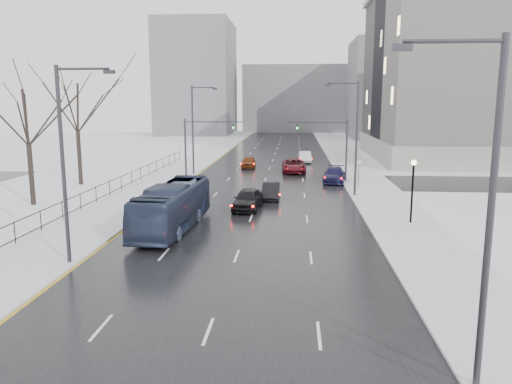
% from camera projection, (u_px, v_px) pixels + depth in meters
% --- Properties ---
extents(road, '(16.00, 150.00, 0.04)m').
position_uv_depth(road, '(270.00, 167.00, 64.22)').
color(road, black).
rests_on(road, ground).
extents(cross_road, '(130.00, 10.00, 0.04)m').
position_uv_depth(cross_road, '(265.00, 181.00, 52.44)').
color(cross_road, black).
rests_on(cross_road, ground).
extents(sidewalk_left, '(5.00, 150.00, 0.16)m').
position_uv_depth(sidewalk_left, '(190.00, 165.00, 65.00)').
color(sidewalk_left, silver).
rests_on(sidewalk_left, ground).
extents(sidewalk_right, '(5.00, 150.00, 0.16)m').
position_uv_depth(sidewalk_right, '(353.00, 167.00, 63.42)').
color(sidewalk_right, silver).
rests_on(sidewalk_right, ground).
extents(park_strip, '(14.00, 150.00, 0.12)m').
position_uv_depth(park_strip, '(119.00, 165.00, 65.71)').
color(park_strip, white).
rests_on(park_strip, ground).
extents(tree_park_d, '(8.75, 8.75, 12.50)m').
position_uv_depth(tree_park_d, '(34.00, 206.00, 40.05)').
color(tree_park_d, black).
rests_on(tree_park_d, ground).
extents(tree_park_e, '(9.45, 9.45, 13.50)m').
position_uv_depth(tree_park_e, '(81.00, 185.00, 49.89)').
color(tree_park_e, black).
rests_on(tree_park_e, ground).
extents(iron_fence, '(0.06, 70.00, 1.30)m').
position_uv_depth(iron_fence, '(69.00, 206.00, 35.60)').
color(iron_fence, black).
rests_on(iron_fence, sidewalk_left).
extents(streetlight_r_near, '(2.95, 0.25, 10.00)m').
position_uv_depth(streetlight_r_near, '(483.00, 200.00, 13.55)').
color(streetlight_r_near, '#2D2D33').
rests_on(streetlight_r_near, ground).
extents(streetlight_r_mid, '(2.95, 0.25, 10.00)m').
position_uv_depth(streetlight_r_mid, '(354.00, 133.00, 42.98)').
color(streetlight_r_mid, '#2D2D33').
rests_on(streetlight_r_mid, ground).
extents(streetlight_l_near, '(2.95, 0.25, 10.00)m').
position_uv_depth(streetlight_l_near, '(67.00, 156.00, 24.59)').
color(streetlight_l_near, '#2D2D33').
rests_on(streetlight_l_near, ground).
extents(streetlight_l_far, '(2.95, 0.25, 10.00)m').
position_uv_depth(streetlight_l_far, '(195.00, 126.00, 55.98)').
color(streetlight_l_far, '#2D2D33').
rests_on(streetlight_l_far, ground).
extents(lamppost_r_mid, '(0.36, 0.36, 4.28)m').
position_uv_depth(lamppost_r_mid, '(413.00, 182.00, 33.44)').
color(lamppost_r_mid, black).
rests_on(lamppost_r_mid, sidewalk_right).
extents(mast_signal_right, '(6.10, 0.33, 6.50)m').
position_uv_depth(mast_signal_right, '(336.00, 143.00, 51.16)').
color(mast_signal_right, '#2D2D33').
rests_on(mast_signal_right, ground).
extents(mast_signal_left, '(6.10, 0.33, 6.50)m').
position_uv_depth(mast_signal_left, '(195.00, 142.00, 52.26)').
color(mast_signal_left, '#2D2D33').
rests_on(mast_signal_left, ground).
extents(no_uturn_sign, '(0.60, 0.06, 2.70)m').
position_uv_depth(no_uturn_sign, '(359.00, 165.00, 47.42)').
color(no_uturn_sign, '#2D2D33').
rests_on(no_uturn_sign, sidewalk_right).
extents(bldg_far_right, '(24.00, 20.00, 22.00)m').
position_uv_depth(bldg_far_right, '(404.00, 90.00, 114.11)').
color(bldg_far_right, slate).
rests_on(bldg_far_right, ground).
extents(bldg_far_left, '(18.00, 22.00, 28.00)m').
position_uv_depth(bldg_far_left, '(197.00, 79.00, 127.14)').
color(bldg_far_left, slate).
rests_on(bldg_far_left, ground).
extents(bldg_far_center, '(30.00, 18.00, 18.00)m').
position_uv_depth(bldg_far_center, '(298.00, 99.00, 140.80)').
color(bldg_far_center, slate).
rests_on(bldg_far_center, ground).
extents(bus, '(3.07, 10.86, 2.99)m').
position_uv_depth(bus, '(173.00, 207.00, 32.39)').
color(bus, '#27324D').
rests_on(bus, road).
extents(sedan_center_near, '(2.33, 4.92, 1.62)m').
position_uv_depth(sedan_center_near, '(248.00, 199.00, 38.41)').
color(sedan_center_near, black).
rests_on(sedan_center_near, road).
extents(sedan_right_near, '(1.48, 4.18, 1.37)m').
position_uv_depth(sedan_right_near, '(271.00, 191.00, 42.62)').
color(sedan_right_near, black).
rests_on(sedan_right_near, road).
extents(sedan_right_cross, '(2.92, 5.88, 1.60)m').
position_uv_depth(sedan_right_cross, '(294.00, 166.00, 58.57)').
color(sedan_right_cross, '#530E17').
rests_on(sedan_right_cross, road).
extents(sedan_right_far, '(2.79, 5.48, 1.52)m').
position_uv_depth(sedan_right_far, '(334.00, 175.00, 51.56)').
color(sedan_right_far, '#151238').
rests_on(sedan_right_far, road).
extents(sedan_center_far, '(1.88, 4.35, 1.46)m').
position_uv_depth(sedan_center_far, '(248.00, 162.00, 62.87)').
color(sedan_center_far, '#652C11').
rests_on(sedan_center_far, road).
extents(sedan_right_distant, '(1.78, 4.57, 1.48)m').
position_uv_depth(sedan_right_distant, '(305.00, 157.00, 68.53)').
color(sedan_right_distant, white).
rests_on(sedan_right_distant, road).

